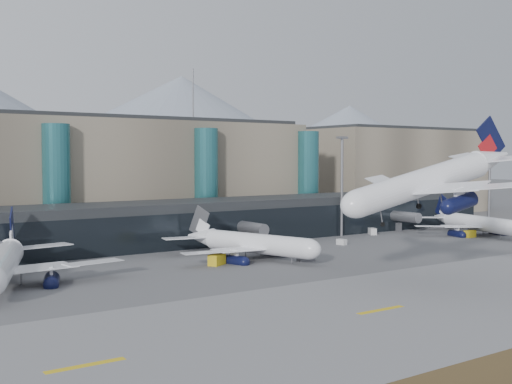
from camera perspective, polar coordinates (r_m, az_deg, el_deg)
ground at (r=111.90m, az=12.73°, el=-7.38°), size 900.00×900.00×0.00m
runway_strip at (r=102.51m, az=18.97°, el=-8.42°), size 400.00×40.00×0.04m
runway_markings at (r=102.50m, az=18.97°, el=-8.40°), size 128.00×1.00×0.02m
concourse at (r=155.85m, az=-3.04°, el=-2.53°), size 170.00×27.00×10.00m
terminal_main at (r=173.91m, az=-15.73°, el=1.40°), size 130.00×30.00×31.00m
terminal_east at (r=240.98m, az=12.41°, el=1.87°), size 70.00×30.00×31.00m
teal_towers at (r=162.70m, az=-10.56°, el=0.85°), size 116.40×19.40×46.00m
lightmast_mid at (r=165.45m, az=7.64°, el=1.05°), size 3.00×1.20×25.60m
lightmast_right at (r=197.66m, az=20.04°, el=1.21°), size 3.00×1.20×25.60m
hero_jet at (r=105.97m, az=15.85°, el=1.71°), size 36.96×37.54×12.12m
jet_parked_left at (r=110.94m, az=-21.48°, el=-5.09°), size 37.34×39.51×12.69m
jet_parked_mid at (r=129.04m, az=-1.13°, el=-4.00°), size 33.49×35.12×11.27m
jet_parked_right at (r=178.55m, az=18.46°, el=-2.20°), size 33.82×35.05×11.25m
veh_c at (r=125.84m, az=4.45°, el=-5.74°), size 3.49×2.27×1.80m
veh_d at (r=171.19m, az=10.30°, el=-3.46°), size 2.83×3.37×1.70m
veh_e at (r=171.29m, az=18.48°, el=-3.55°), size 3.30×2.07×1.78m
veh_g at (r=150.16m, az=7.62°, el=-4.42°), size 1.66×2.43×1.31m
veh_h at (r=121.13m, az=-3.50°, el=-6.02°), size 4.16×3.53×2.04m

